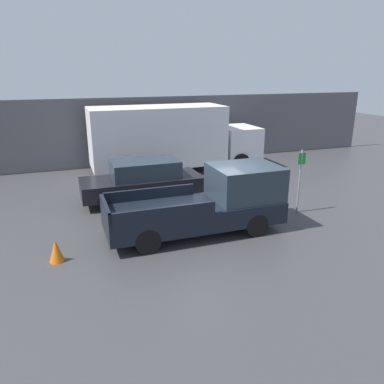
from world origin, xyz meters
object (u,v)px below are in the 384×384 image
car (143,180)px  newspaper_box (121,157)px  pickup_truck (211,203)px  traffic_cone (56,251)px  delivery_truck (170,137)px  parking_sign (300,178)px

car → newspaper_box: car is taller
pickup_truck → traffic_cone: bearing=-174.0°
pickup_truck → car: (-1.35, 3.66, -0.13)m
delivery_truck → traffic_cone: delivery_truck is taller
pickup_truck → parking_sign: size_ratio=2.40×
delivery_truck → parking_sign: bearing=-69.2°
newspaper_box → traffic_cone: bearing=-109.1°
delivery_truck → newspaper_box: bearing=138.9°
pickup_truck → newspaper_box: bearing=97.7°
delivery_truck → car: bearing=-120.5°
car → parking_sign: size_ratio=2.04×
car → traffic_cone: 5.33m
car → newspaper_box: bearing=89.1°
car → parking_sign: bearing=-33.2°
pickup_truck → delivery_truck: (0.90, 7.48, 0.80)m
parking_sign → car: bearing=146.8°
car → traffic_cone: size_ratio=7.39×
car → newspaper_box: 5.72m
car → traffic_cone: car is taller
parking_sign → newspaper_box: parking_sign is taller
delivery_truck → traffic_cone: bearing=-124.9°
pickup_truck → newspaper_box: 9.46m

